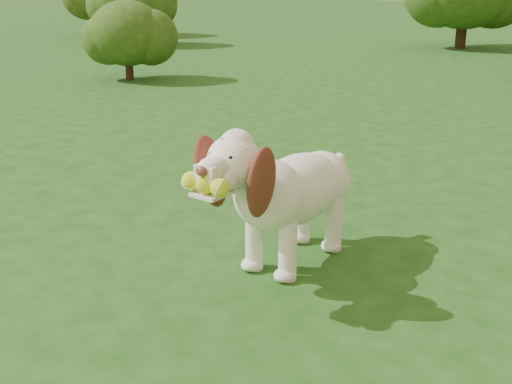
% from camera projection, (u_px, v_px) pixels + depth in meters
% --- Properties ---
extents(ground, '(80.00, 80.00, 0.00)m').
position_uv_depth(ground, '(326.00, 292.00, 3.42)').
color(ground, '#174012').
rests_on(ground, ground).
extents(dog, '(0.76, 1.35, 0.89)m').
position_uv_depth(dog, '(285.00, 188.00, 3.58)').
color(dog, white).
rests_on(dog, ground).
extents(shrub_a, '(1.19, 1.19, 1.23)m').
position_uv_depth(shrub_a, '(127.00, 33.00, 10.00)').
color(shrub_a, '#382314').
rests_on(shrub_a, ground).
extents(shrub_e, '(1.68, 1.68, 1.74)m').
position_uv_depth(shrub_e, '(129.00, 0.00, 14.84)').
color(shrub_e, '#382314').
rests_on(shrub_e, ground).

